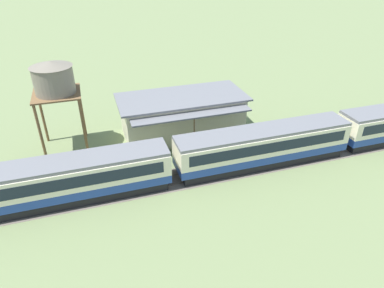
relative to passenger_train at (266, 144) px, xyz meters
name	(u,v)px	position (x,y,z in m)	size (l,w,h in m)	color
passenger_train	(266,144)	(0.00, 0.00, 0.00)	(92.11, 3.23, 3.92)	#234293
railway_track	(254,165)	(-0.99, 0.00, -2.17)	(141.31, 3.60, 0.04)	#665B51
station_building	(182,115)	(-6.02, 8.58, 0.19)	(14.28, 7.90, 4.67)	beige
water_tower	(54,80)	(-18.90, 9.50, 5.48)	(4.63, 4.63, 9.52)	brown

